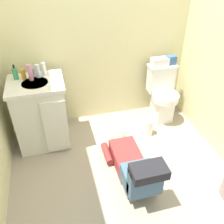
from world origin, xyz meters
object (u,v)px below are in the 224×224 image
(faucet, at_px, (34,72))
(bottle_white, at_px, (44,69))
(bottle_pink, at_px, (30,72))
(vanity_cabinet, at_px, (41,113))
(bottle_amber, at_px, (23,74))
(bottle_clear, at_px, (38,71))
(person_plumber, at_px, (133,165))
(toiletry_bag, at_px, (171,60))
(tissue_box, at_px, (160,62))
(toilet, at_px, (162,94))
(paper_towel_roll, at_px, (149,127))
(soap_dispenser, at_px, (15,73))

(faucet, xyz_separation_m, bottle_white, (0.11, -0.02, 0.03))
(bottle_pink, bearing_deg, vanity_cabinet, -61.61)
(bottle_amber, bearing_deg, bottle_clear, 5.37)
(person_plumber, bearing_deg, bottle_white, 127.84)
(vanity_cabinet, distance_m, toiletry_bag, 1.74)
(tissue_box, height_order, bottle_amber, bottle_amber)
(toilet, bearing_deg, paper_towel_roll, -133.20)
(bottle_amber, bearing_deg, toiletry_bag, 3.21)
(toiletry_bag, height_order, soap_dispenser, soap_dispenser)
(bottle_clear, height_order, paper_towel_roll, bottle_clear)
(person_plumber, height_order, soap_dispenser, soap_dispenser)
(person_plumber, bearing_deg, soap_dispenser, 137.56)
(vanity_cabinet, xyz_separation_m, tissue_box, (1.53, 0.20, 0.38))
(bottle_white, bearing_deg, soap_dispenser, -179.86)
(bottle_pink, xyz_separation_m, bottle_white, (0.14, 0.07, -0.01))
(toilet, relative_size, bottle_clear, 5.14)
(soap_dispenser, distance_m, bottle_pink, 0.17)
(bottle_clear, bearing_deg, toiletry_bag, 3.01)
(bottle_amber, bearing_deg, soap_dispenser, 161.54)
(bottle_white, distance_m, paper_towel_roll, 1.45)
(faucet, height_order, paper_towel_roll, faucet)
(soap_dispenser, height_order, paper_towel_roll, soap_dispenser)
(paper_towel_roll, bearing_deg, bottle_pink, 168.23)
(vanity_cabinet, relative_size, paper_towel_roll, 3.94)
(bottle_amber, relative_size, paper_towel_roll, 0.56)
(faucet, bearing_deg, soap_dispenser, -173.99)
(bottle_clear, xyz_separation_m, bottle_white, (0.07, 0.01, 0.00))
(bottle_white, bearing_deg, bottle_amber, -172.59)
(bottle_pink, xyz_separation_m, paper_towel_roll, (1.31, -0.27, -0.80))
(person_plumber, distance_m, bottle_amber, 1.50)
(person_plumber, distance_m, toiletry_bag, 1.46)
(vanity_cabinet, relative_size, soap_dispenser, 4.94)
(toilet, distance_m, bottle_clear, 1.62)
(tissue_box, bearing_deg, faucet, -178.03)
(toilet, relative_size, vanity_cabinet, 0.91)
(toiletry_bag, bearing_deg, person_plumber, -129.20)
(toilet, bearing_deg, bottle_amber, -179.66)
(tissue_box, height_order, bottle_clear, bottle_clear)
(vanity_cabinet, relative_size, bottle_white, 5.32)
(toilet, height_order, tissue_box, tissue_box)
(person_plumber, bearing_deg, toiletry_bag, 50.80)
(vanity_cabinet, bearing_deg, bottle_white, 49.81)
(tissue_box, xyz_separation_m, bottle_amber, (-1.64, -0.10, 0.08))
(bottle_clear, distance_m, bottle_white, 0.07)
(toiletry_bag, distance_m, bottle_amber, 1.79)
(toiletry_bag, bearing_deg, paper_towel_roll, -134.65)
(faucet, height_order, soap_dispenser, soap_dispenser)
(person_plumber, distance_m, bottle_white, 1.40)
(vanity_cabinet, distance_m, faucet, 0.47)
(soap_dispenser, relative_size, bottle_pink, 0.94)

